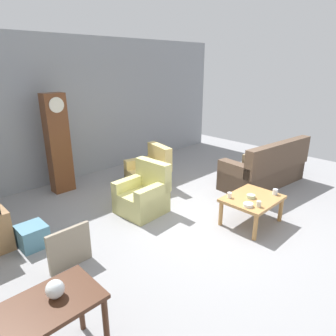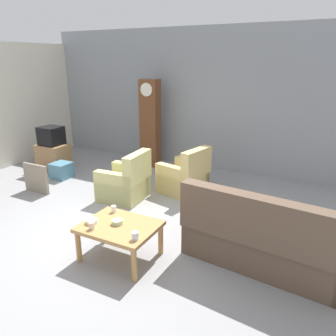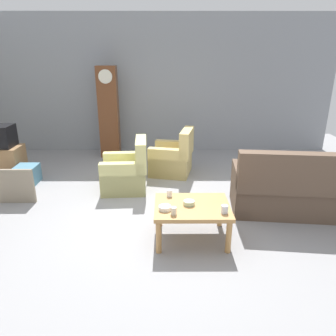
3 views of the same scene
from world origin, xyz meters
The scene contains 16 objects.
ground_plane centered at (0.00, 0.00, 0.00)m, with size 10.40×10.40×0.00m, color gray.
garage_door_wall centered at (0.00, 3.60, 1.60)m, with size 8.40×0.16×3.20m, color gray.
couch_floral centered at (2.28, 0.10, 0.36)m, with size 2.18×1.10×1.04m.
armchair_olive_near centered at (-0.51, 1.02, 0.31)m, with size 0.84×0.81×0.92m.
armchair_olive_far centered at (0.34, 1.82, 0.31)m, with size 0.93×0.91×0.92m.
coffee_table_wood centered at (0.53, -0.60, 0.41)m, with size 0.96×0.76×0.48m.
console_table_dark centered at (-3.25, -0.78, 0.64)m, with size 1.30×0.56×0.74m.
grandfather_clock centered at (-1.12, 2.99, 1.04)m, with size 0.44×0.30×2.06m.
framed_picture_leaning centered at (-2.24, 0.48, 0.29)m, with size 0.60×0.05×0.57m, color gray.
storage_box_blue centered at (-2.42, 1.32, 0.17)m, with size 0.39×0.39×0.34m, color teal.
glass_dome_cloche centered at (-2.95, -0.76, 0.82)m, with size 0.16×0.16×0.16m, color silver.
cup_white_porcelain centered at (0.24, -0.33, 0.53)m, with size 0.07×0.07×0.09m, color white.
cup_blue_rimmed centered at (0.90, -0.81, 0.53)m, with size 0.08×0.08×0.10m, color silver.
cup_cream_tall centered at (0.29, -0.85, 0.53)m, with size 0.07×0.07×0.10m, color beige.
bowl_white_stacked centered at (0.18, -0.72, 0.51)m, with size 0.15×0.15×0.05m, color white.
bowl_shallow_green centered at (0.49, -0.59, 0.51)m, with size 0.15×0.15×0.06m, color #B2C69E.
Camera 1 is at (-3.70, -2.87, 2.61)m, focal length 32.07 mm.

